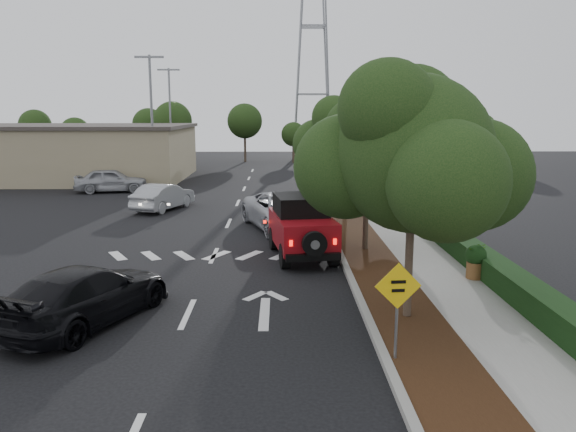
{
  "coord_description": "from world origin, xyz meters",
  "views": [
    {
      "loc": [
        2.4,
        -13.88,
        5.17
      ],
      "look_at": [
        2.66,
        3.0,
        2.02
      ],
      "focal_mm": 35.0,
      "sensor_mm": 36.0,
      "label": 1
    }
  ],
  "objects_px": {
    "silver_suv_ahead": "(284,211)",
    "black_suv_oncoming": "(86,295)",
    "red_jeep": "(301,226)",
    "speed_hump_sign": "(398,298)"
  },
  "relations": [
    {
      "from": "silver_suv_ahead",
      "to": "black_suv_oncoming",
      "type": "height_order",
      "value": "silver_suv_ahead"
    },
    {
      "from": "red_jeep",
      "to": "speed_hump_sign",
      "type": "xyz_separation_m",
      "value": [
        1.63,
        -8.91,
        0.31
      ]
    },
    {
      "from": "black_suv_oncoming",
      "to": "speed_hump_sign",
      "type": "height_order",
      "value": "speed_hump_sign"
    },
    {
      "from": "speed_hump_sign",
      "to": "silver_suv_ahead",
      "type": "bearing_deg",
      "value": 94.44
    },
    {
      "from": "red_jeep",
      "to": "black_suv_oncoming",
      "type": "relative_size",
      "value": 0.9
    },
    {
      "from": "black_suv_oncoming",
      "to": "silver_suv_ahead",
      "type": "bearing_deg",
      "value": -91.47
    },
    {
      "from": "red_jeep",
      "to": "speed_hump_sign",
      "type": "height_order",
      "value": "red_jeep"
    },
    {
      "from": "black_suv_oncoming",
      "to": "speed_hump_sign",
      "type": "distance_m",
      "value": 7.62
    },
    {
      "from": "silver_suv_ahead",
      "to": "black_suv_oncoming",
      "type": "relative_size",
      "value": 1.17
    },
    {
      "from": "silver_suv_ahead",
      "to": "black_suv_oncoming",
      "type": "distance_m",
      "value": 12.26
    }
  ]
}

